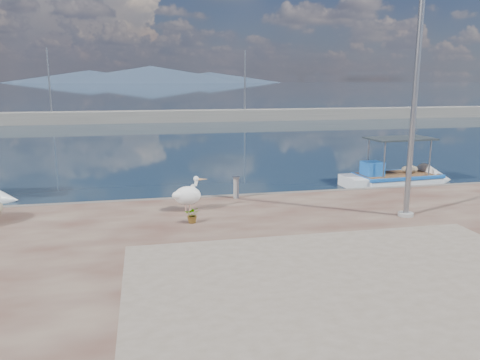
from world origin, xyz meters
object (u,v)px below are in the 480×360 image
pelican (188,195)px  lamp_post (414,103)px  bollard_near (236,186)px  boat_right (396,181)px

pelican → lamp_post: lamp_post is taller
lamp_post → bollard_near: size_ratio=9.38×
pelican → bollard_near: size_ratio=1.50×
bollard_near → lamp_post: bearing=-34.3°
boat_right → pelican: boat_right is taller
boat_right → lamp_post: (-3.06, -5.84, 3.61)m
pelican → lamp_post: (6.24, -1.84, 2.80)m
lamp_post → pelican: bearing=163.6°
boat_right → pelican: 10.16m
boat_right → bollard_near: (-7.56, -2.78, 0.72)m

